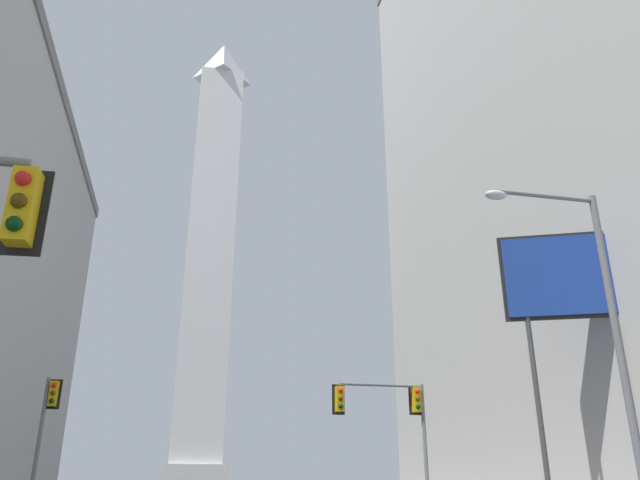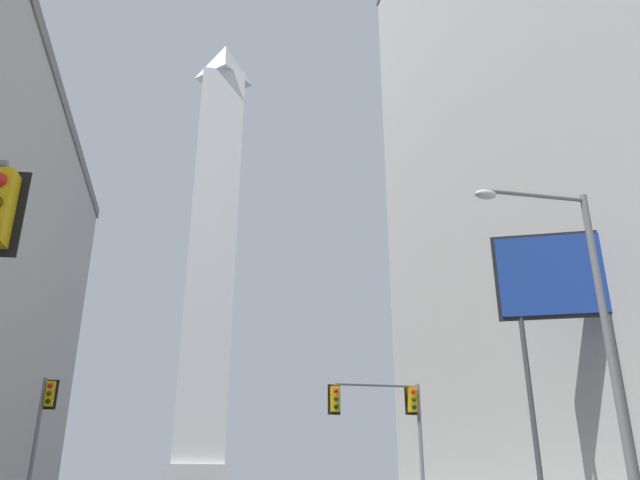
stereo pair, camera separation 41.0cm
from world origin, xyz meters
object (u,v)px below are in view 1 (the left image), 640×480
obelisk (210,247)px  traffic_light_mid_right (394,416)px  street_lamp (597,318)px  traffic_light_mid_left (45,426)px  billboard_sign (566,288)px

obelisk → traffic_light_mid_right: bearing=-83.9°
street_lamp → traffic_light_mid_right: bearing=96.3°
traffic_light_mid_left → billboard_sign: bearing=-32.0°
obelisk → street_lamp: obelisk is taller
traffic_light_mid_left → traffic_light_mid_right: bearing=-10.9°
traffic_light_mid_right → billboard_sign: billboard_sign is taller
traffic_light_mid_right → traffic_light_mid_left: traffic_light_mid_left is taller
traffic_light_mid_right → billboard_sign: (3.56, -8.78, 3.53)m
traffic_light_mid_left → billboard_sign: 22.41m
traffic_light_mid_right → obelisk: bearing=96.1°
street_lamp → traffic_light_mid_left: bearing=136.1°
street_lamp → billboard_sign: 5.26m
obelisk → street_lamp: bearing=-83.8°
billboard_sign → obelisk: bearing=98.2°
street_lamp → billboard_sign: billboard_sign is taller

